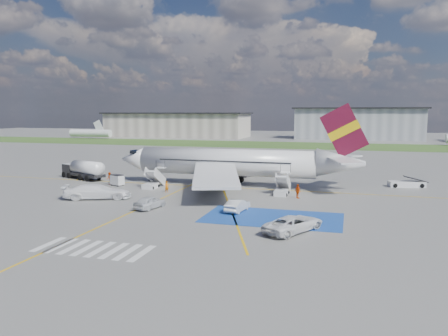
{
  "coord_description": "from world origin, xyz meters",
  "views": [
    {
      "loc": [
        17.34,
        -47.09,
        10.71
      ],
      "look_at": [
        1.74,
        6.74,
        3.5
      ],
      "focal_mm": 35.0,
      "sensor_mm": 36.0,
      "label": 1
    }
  ],
  "objects_px": {
    "van_white_a": "(294,221)",
    "van_white_b": "(97,189)",
    "fuel_tanker": "(83,171)",
    "gpu_cart": "(117,181)",
    "car_silver_a": "(150,202)",
    "airliner": "(236,163)",
    "car_silver_b": "(237,205)",
    "belt_loader": "(407,184)"
  },
  "relations": [
    {
      "from": "fuel_tanker",
      "to": "car_silver_b",
      "type": "xyz_separation_m",
      "value": [
        29.49,
        -15.41,
        -0.58
      ]
    },
    {
      "from": "airliner",
      "to": "car_silver_b",
      "type": "distance_m",
      "value": 16.98
    },
    {
      "from": "gpu_cart",
      "to": "car_silver_a",
      "type": "distance_m",
      "value": 17.08
    },
    {
      "from": "belt_loader",
      "to": "van_white_a",
      "type": "height_order",
      "value": "van_white_a"
    },
    {
      "from": "van_white_a",
      "to": "belt_loader",
      "type": "bearing_deg",
      "value": -85.55
    },
    {
      "from": "van_white_b",
      "to": "gpu_cart",
      "type": "bearing_deg",
      "value": -5.59
    },
    {
      "from": "airliner",
      "to": "car_silver_b",
      "type": "bearing_deg",
      "value": -75.01
    },
    {
      "from": "car_silver_b",
      "to": "fuel_tanker",
      "type": "bearing_deg",
      "value": -19.28
    },
    {
      "from": "van_white_b",
      "to": "van_white_a",
      "type": "bearing_deg",
      "value": -129.38
    },
    {
      "from": "belt_loader",
      "to": "van_white_b",
      "type": "bearing_deg",
      "value": -165.43
    },
    {
      "from": "belt_loader",
      "to": "car_silver_b",
      "type": "distance_m",
      "value": 29.37
    },
    {
      "from": "car_silver_a",
      "to": "belt_loader",
      "type": "bearing_deg",
      "value": -128.43
    },
    {
      "from": "gpu_cart",
      "to": "van_white_b",
      "type": "height_order",
      "value": "van_white_b"
    },
    {
      "from": "fuel_tanker",
      "to": "gpu_cart",
      "type": "xyz_separation_m",
      "value": [
        8.38,
        -4.04,
        -0.54
      ]
    },
    {
      "from": "car_silver_a",
      "to": "car_silver_b",
      "type": "xyz_separation_m",
      "value": [
        9.74,
        1.38,
        -0.04
      ]
    },
    {
      "from": "fuel_tanker",
      "to": "van_white_a",
      "type": "xyz_separation_m",
      "value": [
        36.37,
        -21.75,
        -0.28
      ]
    },
    {
      "from": "fuel_tanker",
      "to": "car_silver_a",
      "type": "height_order",
      "value": "fuel_tanker"
    },
    {
      "from": "van_white_a",
      "to": "van_white_b",
      "type": "height_order",
      "value": "van_white_b"
    },
    {
      "from": "car_silver_b",
      "to": "gpu_cart",
      "type": "bearing_deg",
      "value": -20.0
    },
    {
      "from": "gpu_cart",
      "to": "car_silver_a",
      "type": "height_order",
      "value": "gpu_cart"
    },
    {
      "from": "airliner",
      "to": "car_silver_a",
      "type": "xyz_separation_m",
      "value": [
        -5.41,
        -17.58,
        -2.67
      ]
    },
    {
      "from": "airliner",
      "to": "fuel_tanker",
      "type": "relative_size",
      "value": 4.1
    },
    {
      "from": "car_silver_b",
      "to": "van_white_a",
      "type": "distance_m",
      "value": 9.36
    },
    {
      "from": "van_white_a",
      "to": "van_white_b",
      "type": "xyz_separation_m",
      "value": [
        -25.28,
        8.18,
        0.22
      ]
    },
    {
      "from": "airliner",
      "to": "van_white_b",
      "type": "height_order",
      "value": "airliner"
    },
    {
      "from": "airliner",
      "to": "car_silver_b",
      "type": "xyz_separation_m",
      "value": [
        4.34,
        -16.2,
        -2.71
      ]
    },
    {
      "from": "gpu_cart",
      "to": "belt_loader",
      "type": "xyz_separation_m",
      "value": [
        40.68,
        10.52,
        -0.32
      ]
    },
    {
      "from": "fuel_tanker",
      "to": "gpu_cart",
      "type": "height_order",
      "value": "fuel_tanker"
    },
    {
      "from": "airliner",
      "to": "car_silver_b",
      "type": "height_order",
      "value": "airliner"
    },
    {
      "from": "gpu_cart",
      "to": "car_silver_b",
      "type": "xyz_separation_m",
      "value": [
        21.11,
        -11.37,
        -0.04
      ]
    },
    {
      "from": "van_white_b",
      "to": "fuel_tanker",
      "type": "bearing_deg",
      "value": 17.78
    },
    {
      "from": "airliner",
      "to": "fuel_tanker",
      "type": "bearing_deg",
      "value": -178.2
    },
    {
      "from": "gpu_cart",
      "to": "car_silver_a",
      "type": "relative_size",
      "value": 0.52
    },
    {
      "from": "car_silver_b",
      "to": "van_white_a",
      "type": "height_order",
      "value": "van_white_a"
    },
    {
      "from": "airliner",
      "to": "fuel_tanker",
      "type": "xyz_separation_m",
      "value": [
        -25.15,
        -0.79,
        -2.13
      ]
    },
    {
      "from": "van_white_a",
      "to": "car_silver_a",
      "type": "bearing_deg",
      "value": 12.04
    },
    {
      "from": "car_silver_b",
      "to": "van_white_a",
      "type": "bearing_deg",
      "value": 145.65
    },
    {
      "from": "airliner",
      "to": "gpu_cart",
      "type": "relative_size",
      "value": 16.55
    },
    {
      "from": "belt_loader",
      "to": "car_silver_a",
      "type": "xyz_separation_m",
      "value": [
        -29.32,
        -23.27,
        0.32
      ]
    },
    {
      "from": "car_silver_a",
      "to": "gpu_cart",
      "type": "bearing_deg",
      "value": -35.16
    },
    {
      "from": "airliner",
      "to": "van_white_a",
      "type": "relative_size",
      "value": 7.03
    },
    {
      "from": "gpu_cart",
      "to": "van_white_b",
      "type": "xyz_separation_m",
      "value": [
        2.71,
        -9.54,
        0.48
      ]
    }
  ]
}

